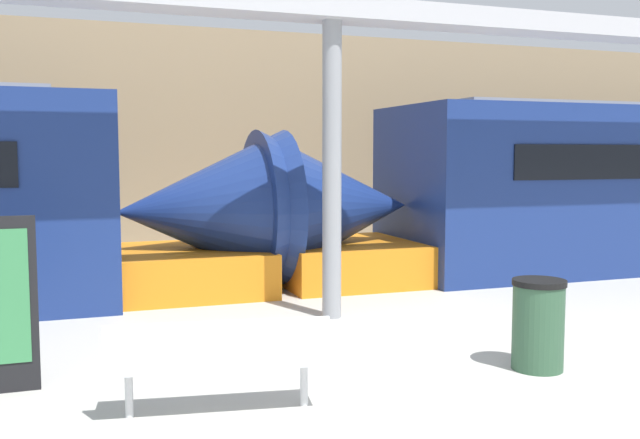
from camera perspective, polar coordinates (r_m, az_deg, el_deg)
name	(u,v)px	position (r m, az deg, el deg)	size (l,w,h in m)	color
ground_plane	(461,435)	(6.03, 11.18, -16.53)	(60.00, 60.00, 0.00)	#B2AFA8
station_wall	(204,142)	(16.17, -9.27, 6.15)	(56.00, 0.20, 5.00)	#9E8460
bench_near	(218,357)	(6.24, -8.13, -10.81)	(1.93, 0.72, 0.84)	silver
trash_bin	(538,324)	(7.78, 17.06, -8.02)	(0.55, 0.55, 0.94)	#2D5138
support_column_near	(332,172)	(9.60, 0.96, 3.85)	(0.26, 0.26, 3.99)	gray
canopy_beam	(332,10)	(9.79, 0.98, 16.43)	(28.00, 0.60, 0.28)	#B7B7BC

